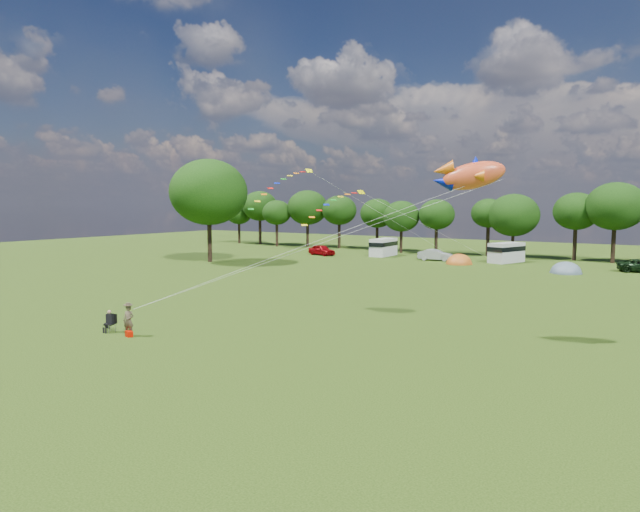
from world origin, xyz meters
The scene contains 15 objects.
ground_plane centered at (0.00, 0.00, 0.00)m, with size 180.00×180.00×0.00m, color black.
tree_line centered at (5.30, 54.99, 6.35)m, with size 102.98×10.98×10.27m.
big_tree centered at (-30.00, 28.00, 9.02)m, with size 10.00×10.00×13.28m.
car_a centered at (-22.59, 43.45, 0.76)m, with size 1.81×4.59×1.53m, color #900409.
car_b centered at (-5.84, 45.41, 0.75)m, with size 1.59×4.26×1.50m, color #9C9EA4.
campervan_b centered at (-14.49, 47.41, 1.35)m, with size 2.24×5.16×2.52m.
campervan_c centered at (2.66, 48.19, 1.37)m, with size 3.86×5.63×2.54m.
tent_orange centered at (-1.83, 43.05, 0.02)m, with size 3.30×3.61×2.58m.
tent_greyblue centered at (10.83, 40.70, 0.02)m, with size 3.35×3.67×2.49m.
kite_flyer centered at (-5.91, -3.08, 0.88)m, with size 0.65×0.42×1.77m, color #4D412F.
camp_chair centered at (-7.58, -3.09, 0.79)m, with size 0.68×0.70×1.32m.
kite_bag centered at (-5.69, -3.25, 0.17)m, with size 0.47×0.31×0.33m, color #BF1000.
fish_kite centered at (10.31, 7.13, 9.10)m, with size 4.25×2.48×2.22m.
streamer_kite_b centered at (-9.87, 17.37, 9.51)m, with size 4.24×4.69×3.79m.
streamer_kite_c centered at (-1.89, 13.60, 7.72)m, with size 3.05×4.90×2.77m.
Camera 1 is at (19.63, -22.39, 7.54)m, focal length 30.00 mm.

